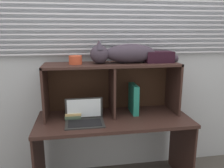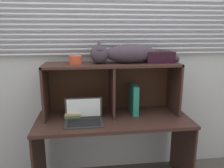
{
  "view_description": "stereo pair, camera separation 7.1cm",
  "coord_description": "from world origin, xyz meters",
  "px_view_note": "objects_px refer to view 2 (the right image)",
  "views": [
    {
      "loc": [
        -0.33,
        -1.7,
        1.49
      ],
      "look_at": [
        0.0,
        0.33,
        1.0
      ],
      "focal_mm": 35.88,
      "sensor_mm": 36.0,
      "label": 1
    },
    {
      "loc": [
        -0.26,
        -1.71,
        1.49
      ],
      "look_at": [
        0.0,
        0.33,
        1.0
      ],
      "focal_mm": 35.88,
      "sensor_mm": 36.0,
      "label": 2
    }
  ],
  "objects_px": {
    "cat": "(125,54)",
    "laptop": "(84,117)",
    "book_stack": "(73,112)",
    "small_basket": "(75,60)",
    "binder_upright": "(134,99)",
    "storage_box": "(159,57)"
  },
  "relations": [
    {
      "from": "cat",
      "to": "laptop",
      "type": "relative_size",
      "value": 2.49
    },
    {
      "from": "book_stack",
      "to": "small_basket",
      "type": "relative_size",
      "value": 2.23
    },
    {
      "from": "laptop",
      "to": "small_basket",
      "type": "bearing_deg",
      "value": 109.85
    },
    {
      "from": "laptop",
      "to": "small_basket",
      "type": "xyz_separation_m",
      "value": [
        -0.06,
        0.17,
        0.49
      ]
    },
    {
      "from": "binder_upright",
      "to": "cat",
      "type": "bearing_deg",
      "value": 180.0
    },
    {
      "from": "book_stack",
      "to": "storage_box",
      "type": "distance_m",
      "value": 0.97
    },
    {
      "from": "binder_upright",
      "to": "book_stack",
      "type": "distance_m",
      "value": 0.59
    },
    {
      "from": "binder_upright",
      "to": "laptop",
      "type": "bearing_deg",
      "value": -160.9
    },
    {
      "from": "small_basket",
      "to": "book_stack",
      "type": "bearing_deg",
      "value": 172.7
    },
    {
      "from": "cat",
      "to": "book_stack",
      "type": "height_order",
      "value": "cat"
    },
    {
      "from": "cat",
      "to": "binder_upright",
      "type": "xyz_separation_m",
      "value": [
        0.1,
        -0.0,
        -0.44
      ]
    },
    {
      "from": "book_stack",
      "to": "small_basket",
      "type": "xyz_separation_m",
      "value": [
        0.04,
        -0.01,
        0.5
      ]
    },
    {
      "from": "cat",
      "to": "book_stack",
      "type": "xyz_separation_m",
      "value": [
        -0.49,
        0.01,
        -0.55
      ]
    },
    {
      "from": "cat",
      "to": "laptop",
      "type": "xyz_separation_m",
      "value": [
        -0.39,
        -0.17,
        -0.54
      ]
    },
    {
      "from": "binder_upright",
      "to": "small_basket",
      "type": "height_order",
      "value": "small_basket"
    },
    {
      "from": "cat",
      "to": "laptop",
      "type": "bearing_deg",
      "value": -156.63
    },
    {
      "from": "laptop",
      "to": "book_stack",
      "type": "bearing_deg",
      "value": 120.19
    },
    {
      "from": "cat",
      "to": "storage_box",
      "type": "xyz_separation_m",
      "value": [
        0.33,
        -0.0,
        -0.04
      ]
    },
    {
      "from": "cat",
      "to": "binder_upright",
      "type": "distance_m",
      "value": 0.45
    },
    {
      "from": "cat",
      "to": "laptop",
      "type": "height_order",
      "value": "cat"
    },
    {
      "from": "cat",
      "to": "small_basket",
      "type": "height_order",
      "value": "cat"
    },
    {
      "from": "storage_box",
      "to": "binder_upright",
      "type": "bearing_deg",
      "value": 180.0
    }
  ]
}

